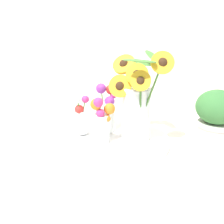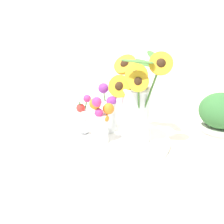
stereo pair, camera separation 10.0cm
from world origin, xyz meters
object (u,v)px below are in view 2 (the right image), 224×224
(serving_tray, at_px, (112,140))
(vase_small_back, at_px, (108,111))
(mason_jar_sunflowers, at_px, (136,105))
(vase_bulb_right, at_px, (83,118))
(vase_small_center, at_px, (100,121))
(potted_plant, at_px, (220,119))

(serving_tray, xyz_separation_m, vase_small_back, (-0.04, 0.08, 0.10))
(serving_tray, xyz_separation_m, mason_jar_sunflowers, (0.09, 0.01, 0.15))
(mason_jar_sunflowers, height_order, vase_bulb_right, mason_jar_sunflowers)
(vase_small_center, height_order, vase_bulb_right, vase_small_center)
(serving_tray, height_order, vase_small_back, vase_small_back)
(serving_tray, distance_m, potted_plant, 0.42)
(serving_tray, relative_size, vase_small_back, 2.25)
(vase_bulb_right, bearing_deg, vase_small_center, -34.75)
(vase_small_center, relative_size, vase_bulb_right, 1.11)
(mason_jar_sunflowers, xyz_separation_m, vase_bulb_right, (-0.22, 0.01, -0.08))
(serving_tray, bearing_deg, vase_small_center, -123.57)
(serving_tray, bearing_deg, potted_plant, 11.62)
(vase_small_center, bearing_deg, vase_small_back, 92.74)
(serving_tray, distance_m, mason_jar_sunflowers, 0.18)
(mason_jar_sunflowers, distance_m, vase_small_center, 0.15)
(mason_jar_sunflowers, distance_m, vase_bulb_right, 0.23)
(vase_bulb_right, bearing_deg, vase_small_back, 33.74)
(potted_plant, bearing_deg, serving_tray, -168.38)
(serving_tray, distance_m, vase_bulb_right, 0.15)
(mason_jar_sunflowers, bearing_deg, vase_small_center, -156.67)
(vase_small_back, xyz_separation_m, potted_plant, (0.44, 0.01, 0.01))
(serving_tray, xyz_separation_m, vase_small_center, (-0.03, -0.05, 0.10))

